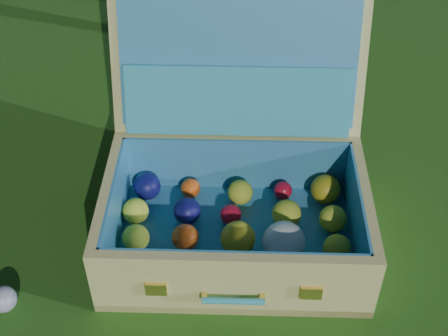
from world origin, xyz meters
TOP-DOWN VIEW (x-y plane):
  - ground at (0.00, 0.00)m, footprint 60.00×60.00m
  - stray_ball at (-0.53, -0.13)m, footprint 0.07×0.07m
  - suitcase at (0.11, -0.03)m, footprint 0.86×0.84m

SIDE VIEW (x-z plane):
  - ground at x=0.00m, z-range 0.00..0.00m
  - stray_ball at x=-0.53m, z-range 0.00..0.07m
  - suitcase at x=0.11m, z-range -0.14..0.50m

